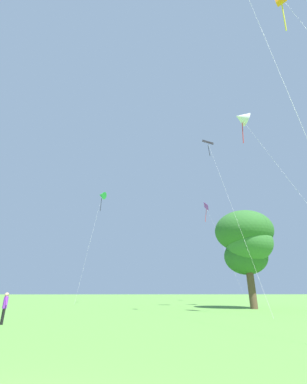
% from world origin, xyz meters
% --- Properties ---
extents(kite_green_small, '(2.50, 5.24, 16.77)m').
position_xyz_m(kite_green_small, '(-3.76, 36.18, 16.02)').
color(kite_green_small, green).
rests_on(kite_green_small, ground_plane).
extents(kite_white_distant, '(3.90, 10.69, 22.87)m').
position_xyz_m(kite_white_distant, '(14.79, 22.90, 21.79)').
color(kite_white_distant, white).
rests_on(kite_white_distant, ground_plane).
extents(kite_purple_streamer, '(3.79, 7.81, 18.11)m').
position_xyz_m(kite_purple_streamer, '(15.60, 44.57, 16.39)').
color(kite_purple_streamer, purple).
rests_on(kite_purple_streamer, ground_plane).
extents(kite_black_large, '(1.63, 10.29, 19.31)m').
position_xyz_m(kite_black_large, '(10.52, 23.35, 17.63)').
color(kite_black_large, black).
rests_on(kite_black_large, ground_plane).
extents(person_foreground_watcher, '(0.37, 0.42, 1.51)m').
position_xyz_m(person_foreground_watcher, '(-4.60, 12.03, 0.91)').
color(person_foreground_watcher, black).
rests_on(person_foreground_watcher, ground_plane).
extents(tree_left_oak, '(6.04, 6.04, 9.84)m').
position_xyz_m(tree_left_oak, '(13.67, 23.83, 6.66)').
color(tree_left_oak, brown).
rests_on(tree_left_oak, ground_plane).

